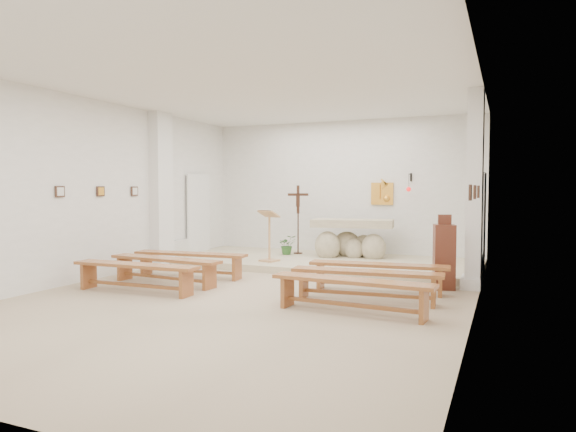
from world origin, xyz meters
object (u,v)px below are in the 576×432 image
at_px(crucifix_stand, 298,214).
at_px(bench_left_third, 135,271).
at_px(donation_pedestal, 444,256).
at_px(bench_right_third, 351,288).
at_px(bench_right_front, 378,271).
at_px(lectern, 269,236).
at_px(altar, 351,241).
at_px(bench_left_front, 190,259).
at_px(bench_right_second, 366,278).
at_px(bench_left_second, 165,264).

relative_size(crucifix_stand, bench_left_third, 0.72).
bearing_deg(donation_pedestal, bench_left_third, -168.11).
xyz_separation_m(bench_left_third, bench_right_third, (3.80, 0.00, 0.00)).
bearing_deg(bench_right_front, lectern, 143.62).
relative_size(bench_right_front, bench_left_third, 1.01).
relative_size(lectern, bench_left_third, 0.50).
xyz_separation_m(donation_pedestal, bench_right_front, (-1.00, -0.74, -0.21)).
height_order(lectern, bench_right_third, lectern).
bearing_deg(bench_right_third, bench_left_third, -176.14).
bearing_deg(bench_right_front, bench_right_third, -95.65).
distance_m(lectern, crucifix_stand, 1.60).
height_order(lectern, crucifix_stand, crucifix_stand).
bearing_deg(bench_left_third, altar, 61.97).
xyz_separation_m(crucifix_stand, bench_left_front, (-1.01, -3.25, -0.76)).
xyz_separation_m(lectern, bench_right_second, (2.87, -2.53, -0.36)).
bearing_deg(bench_right_front, crucifix_stand, 125.04).
distance_m(bench_right_second, bench_left_third, 3.89).
relative_size(lectern, bench_right_third, 0.50).
bearing_deg(altar, crucifix_stand, 168.17).
height_order(donation_pedestal, bench_left_front, donation_pedestal).
bearing_deg(crucifix_stand, bench_left_second, -118.52).
bearing_deg(bench_left_front, bench_right_third, -28.55).
relative_size(crucifix_stand, bench_left_front, 0.72).
bearing_deg(crucifix_stand, bench_left_front, -121.87).
height_order(crucifix_stand, donation_pedestal, crucifix_stand).
relative_size(altar, crucifix_stand, 1.17).
bearing_deg(altar, donation_pedestal, -53.55).
relative_size(donation_pedestal, bench_right_second, 0.56).
distance_m(crucifix_stand, bench_right_third, 5.69).
xyz_separation_m(crucifix_stand, bench_right_second, (2.79, -4.07, -0.76)).
bearing_deg(bench_right_third, bench_left_second, 171.63).
distance_m(altar, lectern, 2.08).
bearing_deg(bench_right_front, altar, 108.10).
xyz_separation_m(crucifix_stand, bench_right_front, (2.79, -3.25, -0.76)).
xyz_separation_m(altar, bench_right_front, (1.39, -3.16, -0.16)).
bearing_deg(altar, bench_right_second, -78.91).
xyz_separation_m(bench_left_second, bench_right_second, (3.80, -0.00, 0.00)).
bearing_deg(altar, lectern, -143.68).
xyz_separation_m(bench_right_front, bench_right_third, (0.00, -1.65, 0.00)).
bearing_deg(donation_pedestal, bench_left_second, -176.52).
bearing_deg(bench_right_front, bench_left_second, -173.43).
bearing_deg(crucifix_stand, bench_right_second, -70.10).
height_order(donation_pedestal, bench_left_third, donation_pedestal).
relative_size(donation_pedestal, bench_left_front, 0.56).
distance_m(donation_pedestal, bench_left_second, 5.05).
relative_size(altar, bench_left_front, 0.84).
height_order(bench_left_front, bench_right_front, same).
bearing_deg(donation_pedestal, bench_right_second, -137.10).
xyz_separation_m(lectern, bench_left_second, (-0.94, -2.53, -0.36)).
distance_m(bench_left_front, bench_right_third, 4.15).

